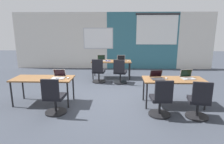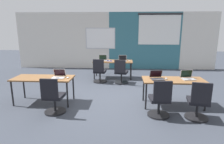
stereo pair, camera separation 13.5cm
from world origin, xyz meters
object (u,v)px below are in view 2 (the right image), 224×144
(desk_far_center, at_px, (113,62))
(chair_far_left, at_px, (100,73))
(mouse_far_right, at_px, (129,61))
(mouse_near_right_inner, at_px, (166,79))
(chair_near_right_inner, at_px, (160,102))
(laptop_far_left, at_px, (103,59))
(laptop_far_right, at_px, (123,60))
(chair_far_right, at_px, (121,74))
(desk_near_right, at_px, (174,82))
(mouse_near_left_inner, at_px, (68,78))
(chair_near_left_inner, at_px, (53,99))
(laptop_near_right_inner, at_px, (157,77))
(laptop_near_left_inner, at_px, (59,76))
(laptop_near_right_end, at_px, (188,77))
(desk_near_left, at_px, (43,80))
(chair_near_right_end, at_px, (198,104))
(mouse_far_left, at_px, (109,60))

(desk_far_center, distance_m, chair_far_left, 0.90)
(mouse_far_right, height_order, mouse_near_right_inner, same)
(chair_near_right_inner, xyz_separation_m, laptop_far_left, (-1.70, 3.56, 0.39))
(laptop_far_right, relative_size, chair_near_right_inner, 0.36)
(mouse_far_right, xyz_separation_m, chair_far_right, (-0.32, -0.76, -0.36))
(desk_near_right, xyz_separation_m, mouse_near_right_inner, (-0.19, 0.03, 0.08))
(mouse_near_left_inner, distance_m, chair_far_left, 2.24)
(chair_near_left_inner, relative_size, mouse_near_right_inner, 8.76)
(mouse_far_right, relative_size, laptop_near_right_inner, 0.30)
(laptop_near_left_inner, bearing_deg, mouse_far_right, 53.37)
(laptop_near_right_end, height_order, chair_near_left_inner, laptop_near_right_end)
(chair_near_left_inner, bearing_deg, laptop_near_left_inner, -81.42)
(desk_near_left, xyz_separation_m, mouse_far_right, (2.42, 2.76, 0.08))
(desk_near_right, xyz_separation_m, laptop_far_left, (-2.17, 2.84, 0.11))
(desk_near_right, distance_m, laptop_near_right_inner, 0.45)
(chair_near_right_end, xyz_separation_m, chair_far_left, (-2.58, 2.88, 0.00))
(laptop_near_right_inner, distance_m, mouse_near_right_inner, 0.24)
(mouse_near_left_inner, bearing_deg, desk_near_right, 0.90)
(mouse_far_right, xyz_separation_m, laptop_near_right_inner, (0.65, -2.73, 0.03))
(laptop_far_right, height_order, laptop_far_left, laptop_far_left)
(desk_near_left, xyz_separation_m, laptop_far_left, (1.33, 2.84, 0.11))
(desk_near_left, relative_size, laptop_far_left, 4.34)
(laptop_near_left_inner, xyz_separation_m, laptop_near_right_inner, (2.63, 0.02, -0.00))
(desk_far_center, height_order, laptop_near_right_end, laptop_near_right_end)
(chair_near_right_end, distance_m, mouse_near_right_inner, 1.05)
(mouse_far_right, distance_m, chair_near_right_end, 3.85)
(chair_far_right, xyz_separation_m, laptop_near_right_end, (1.78, -1.92, 0.39))
(laptop_near_left_inner, height_order, mouse_far_left, laptop_near_left_inner)
(chair_near_right_end, height_order, laptop_far_left, laptop_far_left)
(laptop_far_left, bearing_deg, desk_near_left, -123.92)
(mouse_near_right_inner, bearing_deg, chair_far_right, 121.54)
(chair_near_right_inner, bearing_deg, mouse_far_left, -71.19)
(laptop_near_left_inner, distance_m, chair_near_left_inner, 0.80)
(chair_near_right_inner, distance_m, chair_far_left, 3.30)
(desk_near_right, distance_m, chair_far_right, 2.46)
(desk_near_left, relative_size, mouse_far_right, 14.52)
(chair_far_right, distance_m, chair_near_right_end, 3.31)
(desk_near_right, xyz_separation_m, chair_near_left_inner, (-2.99, -0.68, -0.28))
(chair_near_right_inner, bearing_deg, chair_near_right_end, 170.79)
(mouse_near_left_inner, height_order, chair_near_right_inner, chair_near_right_inner)
(desk_far_center, relative_size, mouse_near_right_inner, 15.23)
(laptop_near_left_inner, bearing_deg, desk_near_right, -0.94)
(chair_near_right_end, bearing_deg, chair_far_left, -37.85)
(desk_near_right, bearing_deg, laptop_near_right_end, 11.94)
(desk_near_left, distance_m, mouse_far_right, 3.67)
(chair_far_right, bearing_deg, desk_near_left, 56.24)
(chair_far_right, bearing_deg, mouse_far_right, -100.42)
(laptop_far_right, distance_m, chair_near_left_inner, 3.88)
(desk_near_right, height_order, desk_far_center, same)
(mouse_far_left, relative_size, chair_far_left, 0.11)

